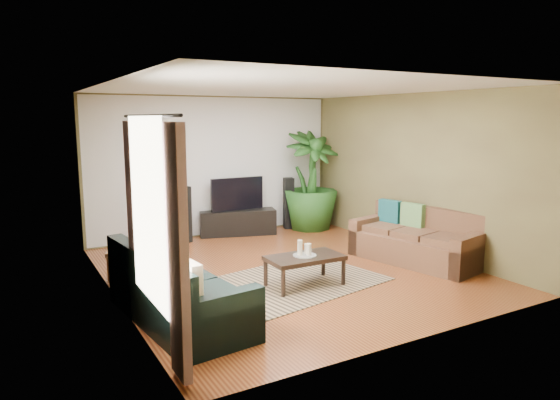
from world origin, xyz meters
TOP-DOWN VIEW (x-y plane):
  - floor at (0.00, 0.00)m, footprint 5.50×5.50m
  - ceiling at (0.00, 0.00)m, footprint 5.50×5.50m
  - wall_back at (0.00, 2.75)m, footprint 5.00×0.00m
  - wall_front at (0.00, -2.75)m, footprint 5.00×0.00m
  - wall_left at (-2.50, 0.00)m, footprint 0.00×5.50m
  - wall_right at (2.50, 0.00)m, footprint 0.00×5.50m
  - backwall_panel at (0.00, 2.74)m, footprint 4.90×0.00m
  - window_pane at (-2.48, -1.60)m, footprint 0.00×1.80m
  - curtain_near at (-2.43, -2.35)m, footprint 0.08×0.35m
  - curtain_far at (-2.43, -0.85)m, footprint 0.08×0.35m
  - curtain_rod at (-2.43, -1.60)m, footprint 0.03×1.90m
  - sofa_left at (-2.01, -1.03)m, footprint 1.15×2.22m
  - sofa_right at (2.02, -0.63)m, footprint 1.33×2.17m
  - area_rug at (-0.21, -0.52)m, footprint 2.69×2.12m
  - coffee_table at (-0.14, -0.74)m, footprint 1.04×0.58m
  - candle_tray at (-0.14, -0.74)m, footprint 0.32×0.32m
  - candle_tall at (-0.20, -0.71)m, footprint 0.07×0.07m
  - candle_mid at (-0.10, -0.78)m, footprint 0.07×0.07m
  - candle_short at (-0.07, -0.68)m, footprint 0.07×0.07m
  - tv_stand at (0.34, 2.50)m, footprint 1.55×0.85m
  - television at (0.34, 2.50)m, footprint 1.09×0.06m
  - speaker_left at (-0.77, 2.43)m, footprint 0.25×0.26m
  - speaker_right at (1.51, 2.50)m, footprint 0.24×0.26m
  - potted_plant at (1.88, 2.25)m, footprint 1.20×1.20m
  - plant_pot at (1.88, 2.25)m, footprint 0.37×0.37m
  - pedestal at (-1.40, 2.05)m, footprint 0.39×0.39m
  - vase at (-1.40, 2.05)m, footprint 0.29×0.29m
  - side_table at (-2.25, 0.62)m, footprint 0.58×0.58m

SIDE VIEW (x-z plane):
  - floor at x=0.00m, z-range 0.00..0.00m
  - area_rug at x=-0.21m, z-range 0.00..0.01m
  - plant_pot at x=1.88m, z-range 0.00..0.29m
  - pedestal at x=-1.40m, z-range 0.00..0.31m
  - coffee_table at x=-0.14m, z-range 0.00..0.42m
  - side_table at x=-2.25m, z-range 0.00..0.48m
  - tv_stand at x=0.34m, z-range 0.00..0.49m
  - sofa_left at x=-2.01m, z-range 0.00..0.85m
  - sofa_right at x=2.02m, z-range 0.00..0.85m
  - candle_tray at x=-0.14m, z-range 0.42..0.44m
  - vase at x=-1.40m, z-range 0.26..0.66m
  - candle_short at x=-0.07m, z-range 0.44..0.57m
  - candle_mid at x=-0.10m, z-range 0.44..0.60m
  - speaker_left at x=-0.77m, z-range 0.00..1.04m
  - speaker_right at x=1.51m, z-range 0.00..1.06m
  - candle_tall at x=-0.20m, z-range 0.44..0.65m
  - television at x=0.34m, z-range 0.49..1.14m
  - potted_plant at x=1.88m, z-range 0.00..2.02m
  - curtain_near at x=-2.43m, z-range 0.05..2.25m
  - curtain_far at x=-2.43m, z-range 0.05..2.25m
  - wall_left at x=-2.50m, z-range -1.40..4.10m
  - wall_right at x=2.50m, z-range -1.40..4.10m
  - wall_back at x=0.00m, z-range -1.15..3.85m
  - wall_front at x=0.00m, z-range -1.15..3.85m
  - backwall_panel at x=0.00m, z-range -1.10..3.80m
  - window_pane at x=-2.48m, z-range 0.50..2.30m
  - curtain_rod at x=-2.43m, z-range 2.28..2.31m
  - ceiling at x=0.00m, z-range 2.70..2.70m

